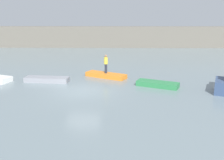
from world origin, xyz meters
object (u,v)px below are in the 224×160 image
(rowboat_grey, at_px, (47,79))
(rowboat_orange, at_px, (106,75))
(rowboat_green, at_px, (158,84))
(person_yellow_shirt, at_px, (106,63))

(rowboat_grey, distance_m, rowboat_orange, 5.13)
(rowboat_grey, distance_m, rowboat_green, 9.10)
(rowboat_orange, relative_size, person_yellow_shirt, 2.24)
(rowboat_orange, bearing_deg, rowboat_green, -6.45)
(rowboat_green, xyz_separation_m, person_yellow_shirt, (-4.15, 2.94, 1.10))
(rowboat_green, bearing_deg, person_yellow_shirt, 169.43)
(rowboat_grey, height_order, person_yellow_shirt, person_yellow_shirt)
(rowboat_green, bearing_deg, rowboat_grey, -163.37)
(rowboat_grey, bearing_deg, rowboat_orange, 24.66)
(rowboat_grey, xyz_separation_m, rowboat_orange, (4.86, 1.65, -0.02))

